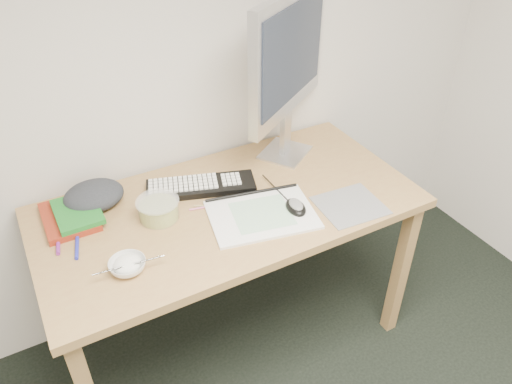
# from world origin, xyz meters

# --- Properties ---
(desk) EXTENTS (1.40, 0.70, 0.75)m
(desk) POSITION_xyz_m (0.28, 1.43, 0.67)
(desk) COLOR #A4824B
(desk) RESTS_ON ground
(mousepad) EXTENTS (0.25, 0.23, 0.00)m
(mousepad) POSITION_xyz_m (0.67, 1.21, 0.75)
(mousepad) COLOR slate
(mousepad) RESTS_ON desk
(sketchpad) EXTENTS (0.42, 0.33, 0.01)m
(sketchpad) POSITION_xyz_m (0.35, 1.31, 0.76)
(sketchpad) COLOR white
(sketchpad) RESTS_ON desk
(keyboard) EXTENTS (0.43, 0.26, 0.02)m
(keyboard) POSITION_xyz_m (0.23, 1.57, 0.76)
(keyboard) COLOR black
(keyboard) RESTS_ON desk
(monitor) EXTENTS (0.50, 0.35, 0.67)m
(monitor) POSITION_xyz_m (0.65, 1.64, 1.17)
(monitor) COLOR silver
(monitor) RESTS_ON desk
(mouse) EXTENTS (0.08, 0.11, 0.04)m
(mouse) POSITION_xyz_m (0.47, 1.28, 0.78)
(mouse) COLOR black
(mouse) RESTS_ON sketchpad
(rice_bowl) EXTENTS (0.14, 0.14, 0.04)m
(rice_bowl) POSITION_xyz_m (-0.15, 1.27, 0.77)
(rice_bowl) COLOR white
(rice_bowl) RESTS_ON desk
(chopsticks) EXTENTS (0.21, 0.04, 0.02)m
(chopsticks) POSITION_xyz_m (-0.15, 1.25, 0.79)
(chopsticks) COLOR silver
(chopsticks) RESTS_ON rice_bowl
(fruit_tub) EXTENTS (0.18, 0.18, 0.07)m
(fruit_tub) POSITION_xyz_m (0.03, 1.48, 0.79)
(fruit_tub) COLOR #CCC648
(fruit_tub) RESTS_ON desk
(book_red) EXTENTS (0.18, 0.24, 0.02)m
(book_red) POSITION_xyz_m (-0.26, 1.62, 0.76)
(book_red) COLOR maroon
(book_red) RESTS_ON desk
(book_green) EXTENTS (0.15, 0.21, 0.02)m
(book_green) POSITION_xyz_m (-0.23, 1.60, 0.78)
(book_green) COLOR #1A6B21
(book_green) RESTS_ON book_red
(cloth_lump) EXTENTS (0.22, 0.20, 0.08)m
(cloth_lump) POSITION_xyz_m (-0.15, 1.66, 0.79)
(cloth_lump) COLOR #26282E
(cloth_lump) RESTS_ON desk
(pencil_pink) EXTENTS (0.18, 0.05, 0.01)m
(pencil_pink) POSITION_xyz_m (0.23, 1.44, 0.75)
(pencil_pink) COLOR pink
(pencil_pink) RESTS_ON desk
(pencil_tan) EXTENTS (0.18, 0.10, 0.01)m
(pencil_tan) POSITION_xyz_m (0.25, 1.43, 0.75)
(pencil_tan) COLOR tan
(pencil_tan) RESTS_ON desk
(pencil_black) EXTENTS (0.16, 0.07, 0.01)m
(pencil_black) POSITION_xyz_m (0.32, 1.49, 0.75)
(pencil_black) COLOR black
(pencil_black) RESTS_ON desk
(marker_blue) EXTENTS (0.04, 0.13, 0.01)m
(marker_blue) POSITION_xyz_m (-0.27, 1.46, 0.76)
(marker_blue) COLOR #2026B1
(marker_blue) RESTS_ON desk
(marker_orange) EXTENTS (0.05, 0.12, 0.01)m
(marker_orange) POSITION_xyz_m (-0.19, 1.58, 0.76)
(marker_orange) COLOR orange
(marker_orange) RESTS_ON desk
(marker_purple) EXTENTS (0.04, 0.15, 0.01)m
(marker_purple) POSITION_xyz_m (-0.32, 1.52, 0.76)
(marker_purple) COLOR #792485
(marker_purple) RESTS_ON desk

